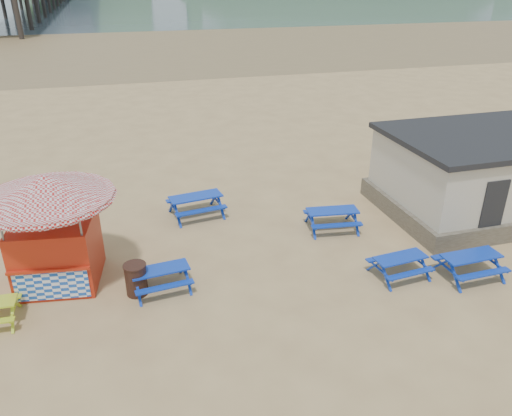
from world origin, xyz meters
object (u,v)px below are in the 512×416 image
object	(u,v)px
picnic_table_blue_a	(196,206)
litter_bin	(136,279)
picnic_table_blue_b	(332,219)
ice_cream_kiosk	(51,216)
amenity_block	(482,173)

from	to	relation	value
picnic_table_blue_a	litter_bin	size ratio (longest dim) A/B	2.23
picnic_table_blue_b	ice_cream_kiosk	xyz separation A→B (m)	(-9.37, -0.84, 1.81)
litter_bin	amenity_block	xyz separation A→B (m)	(13.43, 2.18, 1.06)
picnic_table_blue_b	ice_cream_kiosk	bearing A→B (deg)	-167.39
picnic_table_blue_b	picnic_table_blue_a	bearing A→B (deg)	159.25
ice_cream_kiosk	amenity_block	xyz separation A→B (m)	(15.60, 0.82, -0.63)
picnic_table_blue_a	litter_bin	bearing A→B (deg)	-126.95
picnic_table_blue_a	amenity_block	xyz separation A→B (m)	(10.85, -2.50, 1.15)
picnic_table_blue_b	litter_bin	distance (m)	7.53
picnic_table_blue_b	ice_cream_kiosk	size ratio (longest dim) A/B	0.46
picnic_table_blue_a	ice_cream_kiosk	distance (m)	6.06
ice_cream_kiosk	litter_bin	size ratio (longest dim) A/B	4.45
amenity_block	picnic_table_blue_b	bearing A→B (deg)	179.79
picnic_table_blue_a	ice_cream_kiosk	size ratio (longest dim) A/B	0.50
picnic_table_blue_a	ice_cream_kiosk	world-z (taller)	ice_cream_kiosk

